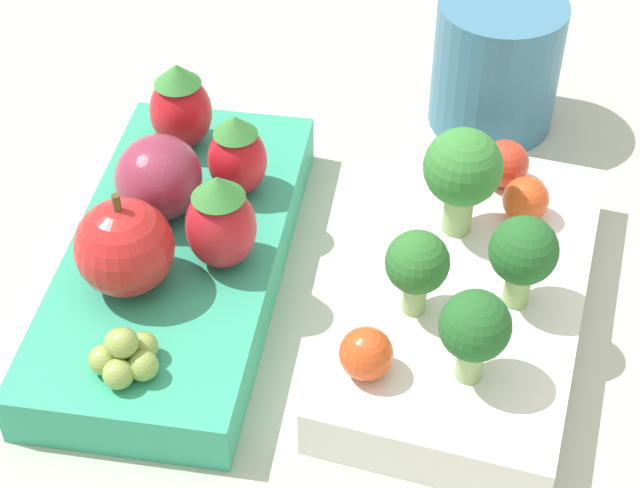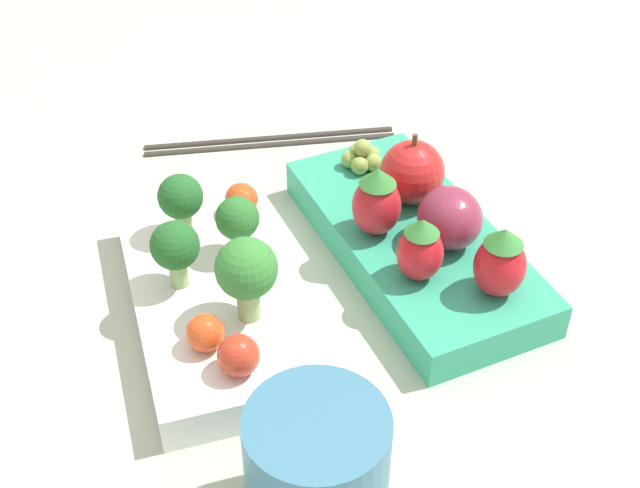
% 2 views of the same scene
% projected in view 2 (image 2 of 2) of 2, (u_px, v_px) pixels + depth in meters
% --- Properties ---
extents(ground_plane, '(4.00, 4.00, 0.00)m').
position_uv_depth(ground_plane, '(317.00, 276.00, 0.62)').
color(ground_plane, '#ADB7A3').
extents(bento_box_savoury, '(0.21, 0.13, 0.03)m').
position_uv_depth(bento_box_savoury, '(219.00, 300.00, 0.58)').
color(bento_box_savoury, white).
rests_on(bento_box_savoury, ground_plane).
extents(bento_box_fruit, '(0.22, 0.11, 0.03)m').
position_uv_depth(bento_box_fruit, '(414.00, 243.00, 0.63)').
color(bento_box_fruit, '#33A87F').
rests_on(bento_box_fruit, ground_plane).
extents(broccoli_floret_0, '(0.04, 0.04, 0.06)m').
position_uv_depth(broccoli_floret_0, '(246.00, 271.00, 0.53)').
color(broccoli_floret_0, '#93B770').
rests_on(broccoli_floret_0, bento_box_savoury).
extents(broccoli_floret_1, '(0.03, 0.03, 0.05)m').
position_uv_depth(broccoli_floret_1, '(175.00, 246.00, 0.56)').
color(broccoli_floret_1, '#93B770').
rests_on(broccoli_floret_1, bento_box_savoury).
extents(broccoli_floret_2, '(0.03, 0.03, 0.04)m').
position_uv_depth(broccoli_floret_2, '(237.00, 220.00, 0.58)').
color(broccoli_floret_2, '#93B770').
rests_on(broccoli_floret_2, bento_box_savoury).
extents(broccoli_floret_3, '(0.03, 0.03, 0.05)m').
position_uv_depth(broccoli_floret_3, '(181.00, 199.00, 0.60)').
color(broccoli_floret_3, '#93B770').
rests_on(broccoli_floret_3, bento_box_savoury).
extents(cherry_tomato_0, '(0.02, 0.02, 0.02)m').
position_uv_depth(cherry_tomato_0, '(205.00, 333.00, 0.53)').
color(cherry_tomato_0, '#DB4C1E').
rests_on(cherry_tomato_0, bento_box_savoury).
extents(cherry_tomato_1, '(0.02, 0.02, 0.02)m').
position_uv_depth(cherry_tomato_1, '(241.00, 199.00, 0.63)').
color(cherry_tomato_1, '#DB4C1E').
rests_on(cherry_tomato_1, bento_box_savoury).
extents(cherry_tomato_2, '(0.03, 0.03, 0.03)m').
position_uv_depth(cherry_tomato_2, '(239.00, 355.00, 0.51)').
color(cherry_tomato_2, red).
rests_on(cherry_tomato_2, bento_box_savoury).
extents(apple, '(0.05, 0.05, 0.05)m').
position_uv_depth(apple, '(412.00, 172.00, 0.63)').
color(apple, red).
rests_on(apple, bento_box_fruit).
extents(strawberry_0, '(0.03, 0.03, 0.05)m').
position_uv_depth(strawberry_0, '(500.00, 262.00, 0.55)').
color(strawberry_0, red).
rests_on(strawberry_0, bento_box_fruit).
extents(strawberry_1, '(0.03, 0.03, 0.05)m').
position_uv_depth(strawberry_1, '(376.00, 201.00, 0.60)').
color(strawberry_1, red).
rests_on(strawberry_1, bento_box_fruit).
extents(strawberry_2, '(0.03, 0.03, 0.05)m').
position_uv_depth(strawberry_2, '(420.00, 250.00, 0.57)').
color(strawberry_2, red).
rests_on(strawberry_2, bento_box_fruit).
extents(plum, '(0.05, 0.04, 0.04)m').
position_uv_depth(plum, '(450.00, 218.00, 0.59)').
color(plum, '#892D47').
rests_on(plum, bento_box_fruit).
extents(grape_cluster, '(0.03, 0.03, 0.02)m').
position_uv_depth(grape_cluster, '(362.00, 157.00, 0.67)').
color(grape_cluster, '#8EA84C').
rests_on(grape_cluster, bento_box_fruit).
extents(drinking_cup, '(0.07, 0.07, 0.08)m').
position_uv_depth(drinking_cup, '(317.00, 471.00, 0.45)').
color(drinking_cup, teal).
rests_on(drinking_cup, ground_plane).
extents(chopsticks_pair, '(0.07, 0.21, 0.01)m').
position_uv_depth(chopsticks_pair, '(270.00, 139.00, 0.75)').
color(chopsticks_pair, '#332D28').
rests_on(chopsticks_pair, ground_plane).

